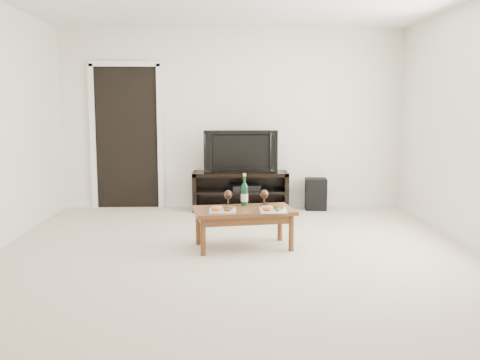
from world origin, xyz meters
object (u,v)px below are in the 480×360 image
media_console (240,191)px  television (240,151)px  subwoofer (316,194)px  coffee_table (244,228)px

media_console → television: bearing=180.0°
media_console → subwoofer: size_ratio=3.03×
coffee_table → television: bearing=89.5°
media_console → coffee_table: 2.09m
coffee_table → media_console: bearing=89.5°
television → subwoofer: bearing=-2.1°
subwoofer → coffee_table: subwoofer is taller
media_console → subwoofer: 1.10m
media_console → television: size_ratio=1.31×
subwoofer → coffee_table: bearing=-113.2°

